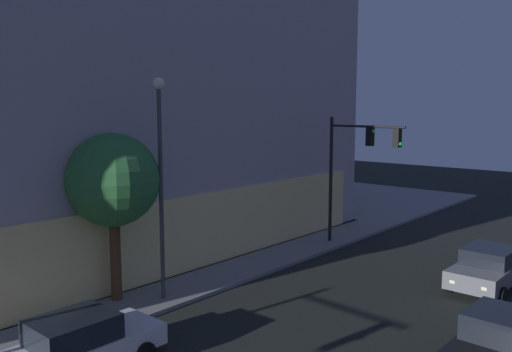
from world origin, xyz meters
The scene contains 7 objects.
modern_building centered at (10.55, 22.73, 9.49)m, with size 29.18×28.53×19.12m.
traffic_light_far_corner centered at (19.34, 5.36, 4.81)m, with size 0.51×4.34×6.61m.
street_lamp_sidewalk centered at (8.04, 6.90, 5.26)m, with size 0.44×0.44×8.16m.
sidewalk_tree centered at (6.82, 8.10, 4.61)m, with size 3.41×3.41×6.20m.
car_white centered at (3.17, 4.47, 0.81)m, with size 4.36×2.12×1.62m.
car_black centered at (10.31, -4.27, 0.86)m, with size 4.07×2.07×1.76m.
car_grey centered at (17.56, -1.80, 0.84)m, with size 4.18×2.25×1.64m.
Camera 1 is at (-4.17, -8.24, 7.23)m, focal length 37.21 mm.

